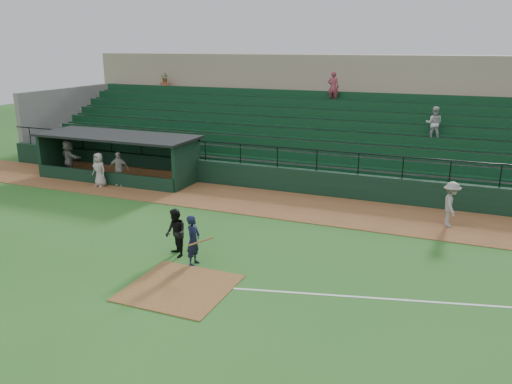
% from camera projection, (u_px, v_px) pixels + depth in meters
% --- Properties ---
extents(ground, '(90.00, 90.00, 0.00)m').
position_uv_depth(ground, '(196.00, 275.00, 16.19)').
color(ground, '#255C1E').
rests_on(ground, ground).
extents(warning_track, '(40.00, 4.00, 0.03)m').
position_uv_depth(warning_track, '(281.00, 204.00, 23.29)').
color(warning_track, brown).
rests_on(warning_track, ground).
extents(home_plate_dirt, '(3.00, 3.00, 0.03)m').
position_uv_depth(home_plate_dirt, '(180.00, 288.00, 15.30)').
color(home_plate_dirt, brown).
rests_on(home_plate_dirt, ground).
extents(foul_line, '(17.49, 4.44, 0.01)m').
position_uv_depth(foul_line, '(468.00, 304.00, 14.32)').
color(foul_line, white).
rests_on(foul_line, ground).
extents(stadium_structure, '(38.00, 13.08, 6.40)m').
position_uv_depth(stadium_structure, '(330.00, 128.00, 30.17)').
color(stadium_structure, black).
rests_on(stadium_structure, ground).
extents(dugout, '(8.90, 3.20, 2.42)m').
position_uv_depth(dugout, '(123.00, 153.00, 27.88)').
color(dugout, black).
rests_on(dugout, ground).
extents(batter_at_plate, '(1.01, 0.68, 1.70)m').
position_uv_depth(batter_at_plate, '(193.00, 240.00, 16.72)').
color(batter_at_plate, black).
rests_on(batter_at_plate, ground).
extents(umpire, '(1.04, 1.01, 1.68)m').
position_uv_depth(umpire, '(176.00, 233.00, 17.41)').
color(umpire, black).
rests_on(umpire, ground).
extents(runner, '(0.87, 1.28, 1.83)m').
position_uv_depth(runner, '(451.00, 204.00, 20.19)').
color(runner, gray).
rests_on(runner, warning_track).
extents(dugout_player_a, '(1.12, 0.71, 1.77)m').
position_uv_depth(dugout_player_a, '(119.00, 169.00, 26.11)').
color(dugout_player_a, '#A09C96').
rests_on(dugout_player_a, warning_track).
extents(dugout_player_b, '(0.94, 0.70, 1.74)m').
position_uv_depth(dugout_player_b, '(99.00, 170.00, 25.99)').
color(dugout_player_b, '#ABA6A0').
rests_on(dugout_player_b, warning_track).
extents(dugout_player_c, '(1.92, 1.25, 1.98)m').
position_uv_depth(dugout_player_c, '(69.00, 157.00, 28.27)').
color(dugout_player_c, gray).
rests_on(dugout_player_c, warning_track).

